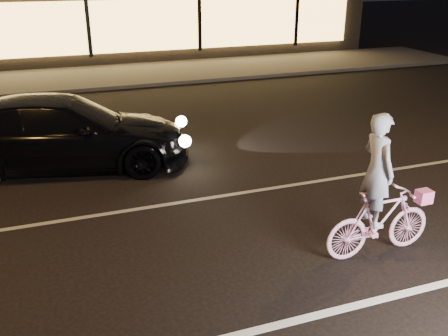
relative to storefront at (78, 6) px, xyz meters
name	(u,v)px	position (x,y,z in m)	size (l,w,h in m)	color
ground	(208,264)	(0.00, -18.97, -2.15)	(90.00, 90.00, 0.00)	black
lane_stripe_near	(249,332)	(0.00, -20.47, -2.14)	(60.00, 0.12, 0.01)	silver
lane_stripe_far	(172,204)	(0.00, -16.97, -2.14)	(60.00, 0.10, 0.01)	gray
sidewalk	(98,77)	(0.00, -5.97, -2.09)	(30.00, 4.00, 0.12)	#383533
storefront	(78,6)	(0.00, 0.00, 0.00)	(25.40, 8.42, 4.20)	black
cyclist	(379,207)	(2.33, -19.52, -1.40)	(1.68, 0.58, 2.12)	#E14B95
sedan	(64,133)	(-1.60, -14.52, -1.42)	(5.34, 3.06, 1.46)	black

